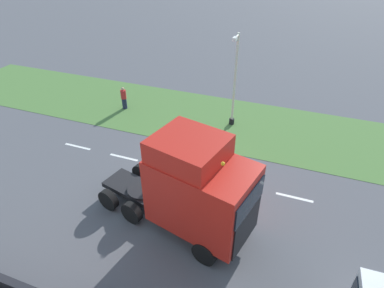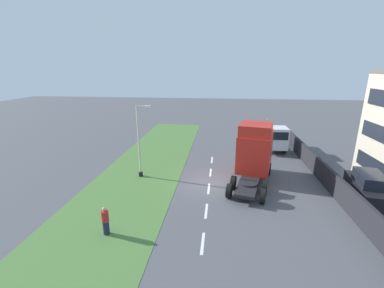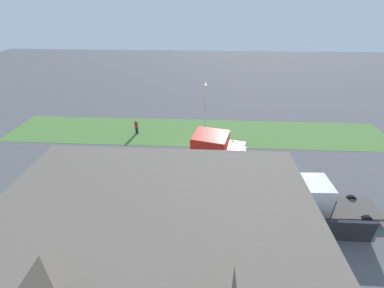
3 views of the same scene
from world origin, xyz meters
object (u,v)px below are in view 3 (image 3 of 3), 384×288
lorry_cab (213,161)px  lamp_post (205,111)px  flatbed_truck (318,197)px  parked_car (158,242)px  pedestrian (136,127)px

lorry_cab → lamp_post: size_ratio=1.25×
flatbed_truck → parked_car: (4.09, -10.78, -0.45)m
lorry_cab → pedestrian: (-8.94, -8.70, -1.54)m
lamp_post → parked_car: bearing=-9.0°
lorry_cab → parked_car: size_ratio=1.61×
parked_car → lamp_post: (-16.51, 2.61, 1.70)m
lorry_cab → flatbed_truck: 8.03m
lamp_post → pedestrian: lamp_post is taller
lorry_cab → lamp_post: lamp_post is taller
pedestrian → lamp_post: bearing=93.1°
lamp_post → pedestrian: (0.43, -7.91, -1.94)m
flatbed_truck → parked_car: size_ratio=1.31×
flatbed_truck → pedestrian: 20.07m
lorry_cab → pedestrian: bearing=-122.2°
parked_car → lamp_post: size_ratio=0.78×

